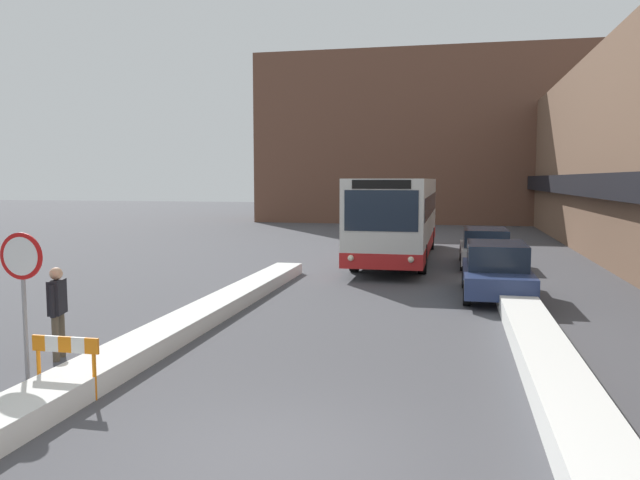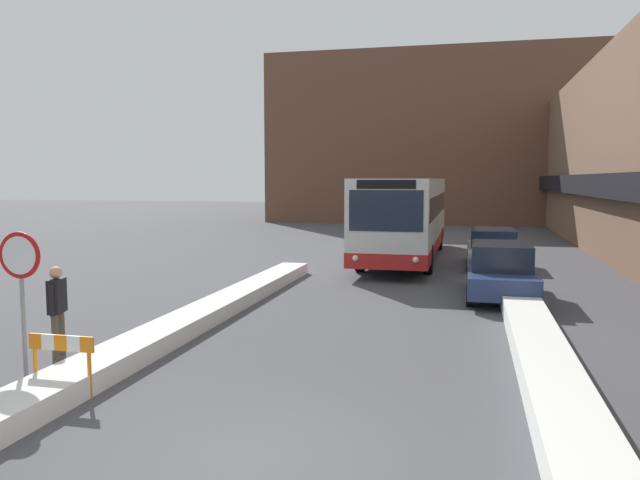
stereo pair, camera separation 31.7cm
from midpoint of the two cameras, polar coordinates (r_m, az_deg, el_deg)
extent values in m
plane|color=#47474C|center=(7.71, -5.69, -19.64)|extent=(160.00, 160.00, 0.00)
cube|color=brown|center=(31.64, 26.68, 6.87)|extent=(5.00, 60.00, 8.65)
cube|color=black|center=(31.05, 21.65, 4.75)|extent=(0.50, 60.00, 0.90)
cube|color=brown|center=(49.83, 9.75, 9.04)|extent=(26.00, 8.00, 12.75)
cube|color=silver|center=(14.25, -12.13, -7.13)|extent=(0.90, 16.60, 0.36)
cube|color=silver|center=(13.50, 18.09, -7.79)|extent=(0.90, 17.34, 0.45)
cube|color=silver|center=(25.77, 6.82, 2.39)|extent=(2.64, 12.40, 2.87)
cube|color=red|center=(25.86, 6.79, -0.23)|extent=(2.66, 12.42, 0.50)
cube|color=#192333|center=(25.75, 6.83, 3.28)|extent=(2.66, 11.41, 0.79)
cube|color=#192333|center=(19.58, 5.14, 2.68)|extent=(2.32, 0.03, 1.29)
cube|color=black|center=(19.55, 5.16, 5.09)|extent=(1.85, 0.03, 0.28)
sphere|color=#F2EAC6|center=(19.84, 2.37, -1.66)|extent=(0.20, 0.20, 0.20)
sphere|color=#F2EAC6|center=(19.61, 7.85, -1.79)|extent=(0.20, 0.20, 0.20)
cylinder|color=black|center=(22.24, 2.77, -1.59)|extent=(0.28, 1.03, 1.03)
cylinder|color=black|center=(21.98, 8.96, -1.73)|extent=(0.28, 1.03, 1.03)
cylinder|color=black|center=(29.81, 5.18, 0.22)|extent=(0.28, 1.03, 1.03)
cylinder|color=black|center=(29.62, 9.80, 0.12)|extent=(0.28, 1.03, 1.03)
cube|color=navy|center=(18.01, 15.32, -3.35)|extent=(1.78, 4.29, 0.57)
cube|color=#192333|center=(18.03, 15.35, -1.33)|extent=(1.57, 2.36, 0.68)
cylinder|color=black|center=(16.81, 18.32, -4.82)|extent=(0.20, 0.66, 0.66)
cylinder|color=black|center=(16.71, 12.76, -4.74)|extent=(0.20, 0.66, 0.66)
cylinder|color=black|center=(19.42, 17.49, -3.43)|extent=(0.20, 0.66, 0.66)
cylinder|color=black|center=(19.33, 12.69, -3.35)|extent=(0.20, 0.66, 0.66)
cube|color=#B7B7BC|center=(24.36, 14.50, -1.12)|extent=(1.81, 4.49, 0.53)
cube|color=#192333|center=(24.41, 14.52, 0.27)|extent=(1.60, 2.47, 0.64)
cylinder|color=black|center=(23.06, 16.68, -2.05)|extent=(0.20, 0.64, 0.64)
cylinder|color=black|center=(22.98, 12.57, -1.97)|extent=(0.20, 0.64, 0.64)
cylinder|color=black|center=(25.81, 16.20, -1.24)|extent=(0.20, 0.64, 0.64)
cylinder|color=black|center=(25.75, 12.53, -1.17)|extent=(0.20, 0.64, 0.64)
cylinder|color=gray|center=(11.28, -26.14, -5.55)|extent=(0.07, 0.07, 2.43)
cylinder|color=red|center=(11.14, -26.39, -1.33)|extent=(0.76, 0.03, 0.76)
cylinder|color=white|center=(11.13, -26.43, -1.34)|extent=(0.62, 0.02, 0.62)
cylinder|color=brown|center=(12.66, -23.23, -7.95)|extent=(0.13, 0.13, 0.84)
cylinder|color=brown|center=(12.39, -23.70, -8.26)|extent=(0.13, 0.13, 0.84)
cube|color=black|center=(12.38, -23.59, -4.80)|extent=(0.32, 0.49, 0.63)
sphere|color=tan|center=(12.31, -23.67, -2.84)|extent=(0.23, 0.23, 0.23)
cylinder|color=black|center=(12.59, -23.22, -4.76)|extent=(0.10, 0.10, 0.59)
cylinder|color=black|center=(12.18, -23.96, -5.13)|extent=(0.10, 0.10, 0.59)
cylinder|color=orange|center=(10.63, -25.09, -10.96)|extent=(0.06, 0.06, 0.70)
cylinder|color=orange|center=(10.11, -20.78, -11.64)|extent=(0.06, 0.06, 0.70)
cube|color=orange|center=(10.50, -25.08, -8.51)|extent=(0.22, 0.04, 0.24)
cube|color=white|center=(10.37, -24.10, -8.65)|extent=(0.22, 0.04, 0.24)
cube|color=orange|center=(10.24, -23.10, -8.78)|extent=(0.22, 0.04, 0.24)
cube|color=white|center=(10.12, -22.07, -8.91)|extent=(0.22, 0.04, 0.24)
cube|color=orange|center=(10.00, -21.01, -9.04)|extent=(0.22, 0.04, 0.24)
camera|label=1|loc=(0.16, -90.67, -0.07)|focal=35.00mm
camera|label=2|loc=(0.16, 89.33, 0.07)|focal=35.00mm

